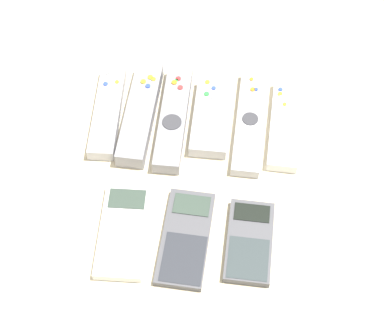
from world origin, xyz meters
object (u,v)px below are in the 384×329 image
object	(u,v)px
remote_0	(108,112)
calculator_1	(186,238)
calculator_0	(123,231)
remote_1	(140,113)
remote_2	(174,117)
calculator_2	(249,242)
remote_5	(285,125)
remote_4	(250,122)
remote_3	(212,117)

from	to	relation	value
remote_0	calculator_1	size ratio (longest dim) A/B	1.14
remote_0	calculator_0	world-z (taller)	remote_0
remote_1	remote_2	bearing A→B (deg)	-0.47
remote_0	calculator_2	bearing A→B (deg)	-43.62
remote_1	remote_5	distance (m)	0.24
remote_0	remote_2	size ratio (longest dim) A/B	0.88
remote_4	remote_5	world-z (taller)	same
remote_4	calculator_2	bearing A→B (deg)	-85.70
remote_3	remote_4	distance (m)	0.06
calculator_1	remote_0	bearing A→B (deg)	128.05
calculator_0	remote_0	bearing A→B (deg)	103.67
calculator_1	remote_4	bearing A→B (deg)	72.42
remote_3	calculator_2	bearing A→B (deg)	-70.98
remote_4	calculator_2	xyz separation A→B (m)	(0.01, -0.22, -0.00)
remote_4	remote_5	xyz separation A→B (m)	(0.06, -0.00, 0.00)
remote_3	calculator_0	bearing A→B (deg)	-116.02
remote_0	remote_2	xyz separation A→B (m)	(0.11, -0.00, 0.00)
calculator_1	calculator_2	size ratio (longest dim) A/B	1.19
remote_3	remote_4	world-z (taller)	remote_3
remote_2	calculator_1	size ratio (longest dim) A/B	1.31
remote_1	remote_3	bearing A→B (deg)	4.87
remote_1	remote_4	bearing A→B (deg)	2.99
remote_2	calculator_1	xyz separation A→B (m)	(0.04, -0.21, -0.01)
remote_3	remote_5	world-z (taller)	remote_3
calculator_1	remote_2	bearing A→B (deg)	104.20
remote_5	remote_2	bearing A→B (deg)	-176.01
remote_2	remote_5	bearing A→B (deg)	2.04
remote_4	calculator_2	distance (m)	0.22
remote_2	remote_5	size ratio (longest dim) A/B	1.17
remote_0	remote_3	distance (m)	0.17
remote_5	remote_4	bearing A→B (deg)	-178.02
remote_0	calculator_1	bearing A→B (deg)	-57.17
calculator_2	remote_3	bearing A→B (deg)	109.94
remote_4	calculator_0	xyz separation A→B (m)	(-0.18, -0.21, -0.00)
remote_3	calculator_1	bearing A→B (deg)	-94.08
calculator_0	calculator_2	xyz separation A→B (m)	(0.18, -0.00, -0.00)
remote_4	calculator_2	world-z (taller)	remote_4
remote_4	calculator_1	world-z (taller)	remote_4
remote_5	calculator_2	bearing A→B (deg)	-99.93
remote_1	calculator_0	bearing A→B (deg)	-86.64
remote_2	calculator_1	bearing A→B (deg)	-78.18
remote_0	remote_4	size ratio (longest dim) A/B	0.88
remote_2	calculator_0	xyz separation A→B (m)	(-0.05, -0.21, -0.00)
calculator_2	remote_2	bearing A→B (deg)	124.07
remote_1	remote_3	world-z (taller)	remote_1
remote_5	calculator_0	size ratio (longest dim) A/B	1.17
remote_1	calculator_1	xyz separation A→B (m)	(0.09, -0.22, -0.01)
remote_4	calculator_0	bearing A→B (deg)	-126.85
calculator_1	remote_3	bearing A→B (deg)	88.02
remote_2	remote_0	bearing A→B (deg)	179.13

